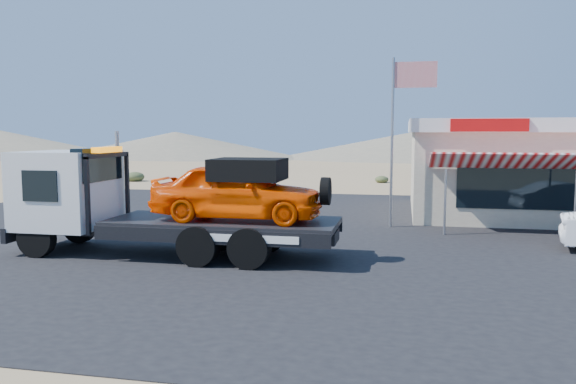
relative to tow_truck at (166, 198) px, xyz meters
name	(u,v)px	position (x,y,z in m)	size (l,w,h in m)	color
ground	(228,247)	(1.31, 1.43, -1.61)	(120.00, 120.00, 0.00)	#977A56
asphalt_lot	(310,232)	(3.31, 4.43, -1.60)	(32.00, 24.00, 0.02)	black
tow_truck	(166,198)	(0.00, 0.00, 0.00)	(8.95, 2.65, 2.99)	black
jerky_store	(536,167)	(11.81, 10.40, 0.38)	(10.40, 9.97, 3.90)	#C5B295
flagpole	(399,122)	(6.25, 5.93, 2.15)	(1.55, 0.10, 6.00)	#99999E
desert_scrub	(48,190)	(-12.39, 12.44, -1.31)	(25.13, 29.34, 0.70)	#3B4726
distant_hills	(287,144)	(-8.46, 56.57, 0.28)	(126.00, 48.00, 4.20)	#726B59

